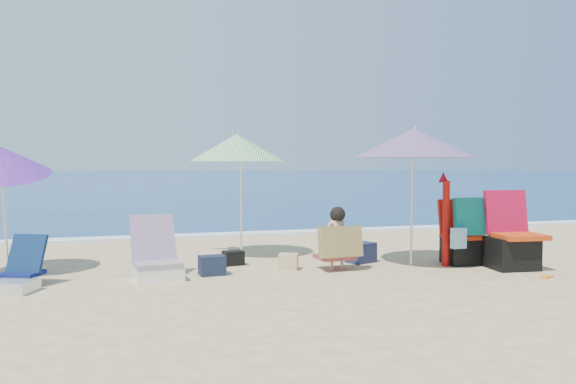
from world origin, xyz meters
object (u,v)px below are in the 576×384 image
object	(u,v)px
chair_navy	(19,275)
camp_chair_right	(463,240)
chair_rainbow	(157,262)
umbrella_striped	(237,148)
furled_umbrella	(445,214)
camp_chair_left	(512,245)
umbrella_turquoise	(414,143)
person_center	(337,240)

from	to	relation	value
chair_navy	camp_chair_right	distance (m)	6.07
camp_chair_right	chair_rainbow	bearing A→B (deg)	178.03
umbrella_striped	chair_navy	world-z (taller)	umbrella_striped
chair_rainbow	camp_chair_right	xyz separation A→B (m)	(4.44, -0.15, 0.15)
umbrella_striped	chair_navy	xyz separation A→B (m)	(-2.99, -1.61, -1.58)
umbrella_striped	furled_umbrella	size ratio (longest dim) A/B	1.45
umbrella_striped	camp_chair_left	distance (m)	4.36
furled_umbrella	umbrella_turquoise	bearing A→B (deg)	162.85
furled_umbrella	chair_rainbow	size ratio (longest dim) A/B	1.68
camp_chair_right	person_center	distance (m)	1.97
umbrella_striped	chair_rainbow	bearing A→B (deg)	-133.24
chair_rainbow	umbrella_striped	bearing A→B (deg)	46.76
camp_chair_left	chair_navy	bearing A→B (deg)	175.57
umbrella_striped	umbrella_turquoise	bearing A→B (deg)	-33.28
chair_rainbow	camp_chair_right	world-z (taller)	camp_chair_right
umbrella_turquoise	person_center	size ratio (longest dim) A/B	2.60
chair_rainbow	camp_chair_right	bearing A→B (deg)	-1.97
umbrella_turquoise	umbrella_striped	distance (m)	2.76
umbrella_striped	furled_umbrella	distance (m)	3.36
umbrella_striped	camp_chair_left	size ratio (longest dim) A/B	1.80
chair_navy	camp_chair_left	bearing A→B (deg)	-4.43
camp_chair_right	umbrella_striped	bearing A→B (deg)	152.55
umbrella_turquoise	chair_navy	distance (m)	5.53
chair_rainbow	camp_chair_right	size ratio (longest dim) A/B	0.81
umbrella_striped	camp_chair_right	size ratio (longest dim) A/B	1.98
furled_umbrella	chair_navy	xyz separation A→B (m)	(-5.74, 0.04, -0.59)
furled_umbrella	chair_rainbow	distance (m)	4.15
umbrella_turquoise	chair_navy	xyz separation A→B (m)	(-5.29, -0.10, -1.63)
person_center	umbrella_striped	bearing A→B (deg)	126.04
umbrella_turquoise	camp_chair_right	world-z (taller)	umbrella_turquoise
camp_chair_left	camp_chair_right	xyz separation A→B (m)	(-0.46, 0.52, 0.03)
camp_chair_right	umbrella_turquoise	bearing A→B (deg)	173.44
umbrella_striped	chair_rainbow	world-z (taller)	umbrella_striped
chair_rainbow	camp_chair_left	bearing A→B (deg)	-7.80
chair_navy	chair_rainbow	world-z (taller)	chair_rainbow
furled_umbrella	camp_chair_right	bearing A→B (deg)	8.34
camp_chair_left	person_center	world-z (taller)	camp_chair_left
camp_chair_left	camp_chair_right	world-z (taller)	camp_chair_left
camp_chair_left	umbrella_striped	bearing A→B (deg)	149.09
chair_navy	chair_rainbow	distance (m)	1.63
umbrella_turquoise	person_center	xyz separation A→B (m)	(-1.19, -0.02, -1.36)
camp_chair_right	person_center	bearing A→B (deg)	178.02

